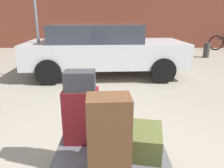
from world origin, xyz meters
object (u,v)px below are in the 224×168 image
at_px(suitcase_brown_front_right, 110,136).
at_px(bollard_kerb_near, 178,50).
at_px(suitcase_maroon_rear_right, 82,116).
at_px(parked_car, 104,49).
at_px(suitcase_olive_center, 132,139).
at_px(bollard_kerb_mid, 207,50).
at_px(luggage_cart, 112,161).
at_px(no_parking_sign, 37,19).
at_px(duffel_bag_charcoal_topmost_pile, 80,81).

bearing_deg(suitcase_brown_front_right, bollard_kerb_near, 66.04).
bearing_deg(suitcase_maroon_rear_right, parked_car, 89.32).
bearing_deg(suitcase_olive_center, bollard_kerb_mid, 72.87).
bearing_deg(bollard_kerb_near, luggage_cart, -110.54).
bearing_deg(no_parking_sign, suitcase_maroon_rear_right, -66.59).
bearing_deg(luggage_cart, no_parking_sign, 115.80).
distance_m(suitcase_olive_center, no_parking_sign, 4.59).
bearing_deg(suitcase_maroon_rear_right, bollard_kerb_mid, 58.92).
distance_m(luggage_cart, suitcase_olive_center, 0.29).
height_order(suitcase_brown_front_right, bollard_kerb_near, suitcase_brown_front_right).
bearing_deg(suitcase_brown_front_right, no_parking_sign, 110.39).
relative_size(suitcase_olive_center, bollard_kerb_mid, 1.01).
relative_size(luggage_cart, bollard_kerb_mid, 1.87).
distance_m(suitcase_brown_front_right, bollard_kerb_near, 7.81).
distance_m(suitcase_olive_center, bollard_kerb_mid, 7.90).
bearing_deg(suitcase_brown_front_right, luggage_cart, 82.22).
relative_size(luggage_cart, no_parking_sign, 0.44).
xyz_separation_m(parked_car, bollard_kerb_near, (2.89, 2.79, -0.46)).
bearing_deg(luggage_cart, suitcase_olive_center, 22.20).
relative_size(suitcase_olive_center, parked_car, 0.14).
height_order(suitcase_olive_center, no_parking_sign, no_parking_sign).
height_order(luggage_cart, duffel_bag_charcoal_topmost_pile, duffel_bag_charcoal_topmost_pile).
bearing_deg(duffel_bag_charcoal_topmost_pile, no_parking_sign, 112.12).
bearing_deg(duffel_bag_charcoal_topmost_pile, suitcase_maroon_rear_right, 0.00).
relative_size(suitcase_brown_front_right, bollard_kerb_mid, 1.18).
bearing_deg(no_parking_sign, parked_car, 9.91).
height_order(suitcase_maroon_rear_right, bollard_kerb_near, suitcase_maroon_rear_right).
distance_m(suitcase_maroon_rear_right, bollard_kerb_near, 7.45).
height_order(bollard_kerb_near, bollard_kerb_mid, same).
bearing_deg(bollard_kerb_near, suitcase_brown_front_right, -110.02).
xyz_separation_m(parked_car, no_parking_sign, (-1.69, -0.30, 0.80)).
relative_size(suitcase_maroon_rear_right, bollard_kerb_mid, 0.98).
bearing_deg(bollard_kerb_near, bollard_kerb_mid, 0.00).
height_order(suitcase_olive_center, bollard_kerb_near, bollard_kerb_near).
xyz_separation_m(suitcase_brown_front_right, bollard_kerb_mid, (3.88, 7.32, -0.39)).
xyz_separation_m(bollard_kerb_mid, no_parking_sign, (-5.80, -3.09, 1.26)).
xyz_separation_m(suitcase_brown_front_right, duffel_bag_charcoal_topmost_pile, (-0.30, 0.50, 0.33)).
distance_m(suitcase_maroon_rear_right, bollard_kerb_mid, 8.01).
bearing_deg(parked_car, suitcase_brown_front_right, -87.20).
height_order(luggage_cart, parked_car, parked_car).
relative_size(luggage_cart, parked_car, 0.25).
bearing_deg(suitcase_olive_center, duffel_bag_charcoal_topmost_pile, 171.53).
bearing_deg(parked_car, duffel_bag_charcoal_topmost_pile, -91.09).
xyz_separation_m(suitcase_maroon_rear_right, no_parking_sign, (-1.62, 3.74, 0.93)).
height_order(suitcase_olive_center, parked_car, parked_car).
height_order(suitcase_brown_front_right, duffel_bag_charcoal_topmost_pile, duffel_bag_charcoal_topmost_pile).
height_order(parked_car, no_parking_sign, no_parking_sign).
bearing_deg(suitcase_brown_front_right, duffel_bag_charcoal_topmost_pile, 116.83).
bearing_deg(suitcase_olive_center, suitcase_maroon_rear_right, 171.53).
height_order(luggage_cart, suitcase_brown_front_right, suitcase_brown_front_right).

